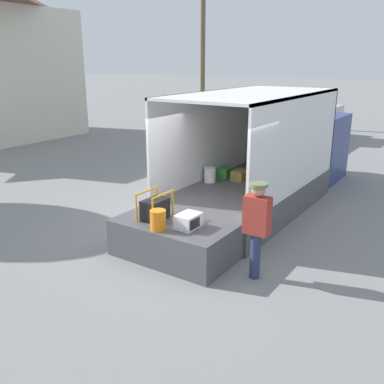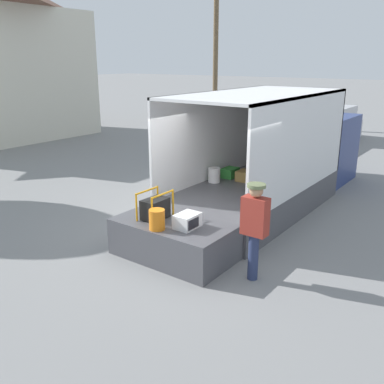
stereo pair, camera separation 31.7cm
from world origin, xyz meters
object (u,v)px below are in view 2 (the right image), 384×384
Objects in this scene: pickup_truck_silver at (325,128)px; portable_generator at (156,208)px; microwave at (187,221)px; utility_pole at (216,41)px; worker_person at (255,222)px; box_truck at (286,164)px; orange_bucket at (157,220)px.

portable_generator is at bearing -173.59° from pickup_truck_silver.
microwave is 0.73× the size of portable_generator.
worker_person is at bearing -144.53° from utility_pole.
box_truck is at bearing -4.41° from portable_generator.
utility_pole reaches higher than box_truck.
microwave is 18.50m from utility_pole.
utility_pole is at bearing 31.84° from microwave.
orange_bucket is (-5.50, 0.01, 0.03)m from box_truck.
worker_person is at bearing -165.08° from pickup_truck_silver.
pickup_truck_silver reaches higher than orange_bucket.
utility_pole reaches higher than microwave.
box_truck is at bearing -167.28° from pickup_truck_silver.
pickup_truck_silver is at bearing -103.74° from utility_pole.
pickup_truck_silver is at bearing 6.41° from portable_generator.
utility_pole is at bearing 29.73° from portable_generator.
orange_bucket is at bearing -149.86° from utility_pole.
box_truck is 4.29× the size of worker_person.
portable_generator is 2.06m from worker_person.
pickup_truck_silver is (13.41, 3.57, -0.42)m from worker_person.
utility_pole is at bearing 76.26° from pickup_truck_silver.
worker_person is (0.17, -2.05, 0.13)m from portable_generator.
worker_person is (-4.91, -1.66, 0.19)m from box_truck.
box_truck is 11.40× the size of portable_generator.
portable_generator is at bearing 175.59° from box_truck.
microwave is at bearing -170.38° from pickup_truck_silver.
portable_generator is 0.57m from orange_bucket.
portable_generator is at bearing 43.12° from orange_bucket.
utility_pole is at bearing 41.74° from box_truck.
utility_pole is at bearing 35.47° from worker_person.
box_truck is 5.13m from microwave.
worker_person is 0.19× the size of utility_pole.
worker_person is at bearing -81.04° from microwave.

